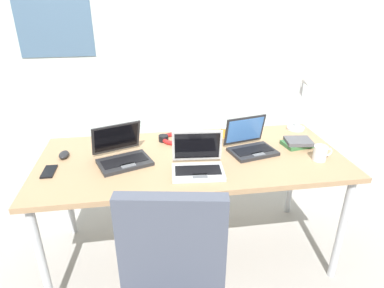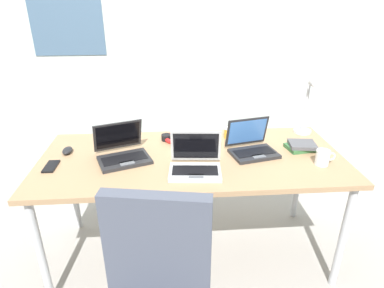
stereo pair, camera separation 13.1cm
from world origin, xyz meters
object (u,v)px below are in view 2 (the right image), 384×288
desk_lamp (308,107)px  headphones (178,138)px  computer_mouse (67,150)px  book_stack (301,146)px  cell_phone (51,166)px  laptop_mid_desk (196,164)px  pill_bottle (227,133)px  laptop_back_left (122,152)px  laptop_by_keyboard (252,147)px  coffee_mug (323,158)px

desk_lamp → headphones: desk_lamp is taller
desk_lamp → computer_mouse: size_ratio=4.17×
book_stack → cell_phone: bearing=-175.6°
cell_phone → book_stack: (1.48, 0.12, 0.02)m
laptop_mid_desk → pill_bottle: laptop_mid_desk is taller
computer_mouse → headphones: bearing=13.6°
laptop_back_left → pill_bottle: size_ratio=4.55×
desk_lamp → book_stack: 0.31m
pill_bottle → desk_lamp: bearing=2.7°
desk_lamp → book_stack: bearing=-115.9°
laptop_by_keyboard → book_stack: (0.32, 0.02, -0.02)m
headphones → book_stack: (0.76, -0.21, 0.01)m
laptop_mid_desk → computer_mouse: bearing=159.8°
book_stack → coffee_mug: coffee_mug is taller
desk_lamp → coffee_mug: desk_lamp is taller
laptop_mid_desk → headphones: size_ratio=1.39×
desk_lamp → coffee_mug: (-0.07, -0.44, -0.15)m
pill_bottle → book_stack: pill_bottle is taller
cell_phone → book_stack: size_ratio=0.73×
cell_phone → headphones: size_ratio=0.64×
headphones → book_stack: size_ratio=1.15×
laptop_mid_desk → pill_bottle: (0.25, 0.43, -0.00)m
cell_phone → headphones: headphones is taller
cell_phone → headphones: 0.79m
desk_lamp → pill_bottle: size_ratio=5.07×
laptop_mid_desk → pill_bottle: 0.49m
laptop_by_keyboard → cell_phone: 1.17m
desk_lamp → cell_phone: size_ratio=2.94×
laptop_back_left → coffee_mug: bearing=-8.0°
book_stack → headphones: bearing=164.9°
computer_mouse → cell_phone: (-0.05, -0.18, -0.01)m
laptop_back_left → computer_mouse: laptop_back_left is taller
laptop_by_keyboard → computer_mouse: 1.12m
laptop_mid_desk → book_stack: bearing=17.8°
laptop_by_keyboard → coffee_mug: size_ratio=2.77×
pill_bottle → book_stack: bearing=-25.9°
headphones → laptop_by_keyboard: bearing=-27.4°
computer_mouse → coffee_mug: size_ratio=0.85×
desk_lamp → book_stack: size_ratio=2.14×
laptop_back_left → book_stack: 1.09m
laptop_mid_desk → headphones: 0.43m
cell_phone → headphones: bearing=24.7°
coffee_mug → laptop_by_keyboard: bearing=153.8°
cell_phone → pill_bottle: (1.05, 0.32, 0.04)m
desk_lamp → pill_bottle: 0.57m
headphones → laptop_back_left: bearing=-143.2°
laptop_mid_desk → laptop_back_left: size_ratio=0.83×
laptop_by_keyboard → coffee_mug: 0.41m
coffee_mug → desk_lamp: bearing=80.7°
laptop_back_left → desk_lamp: bearing=12.9°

